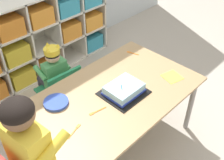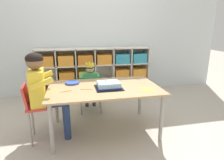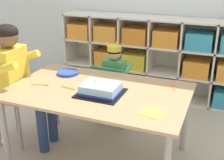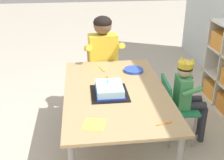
{
  "view_description": "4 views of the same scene",
  "coord_description": "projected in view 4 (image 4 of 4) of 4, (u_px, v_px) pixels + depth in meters",
  "views": [
    {
      "loc": [
        -1.17,
        -1.12,
        2.04
      ],
      "look_at": [
        -0.0,
        0.02,
        0.73
      ],
      "focal_mm": 43.79,
      "sensor_mm": 36.0,
      "label": 1
    },
    {
      "loc": [
        -0.37,
        -2.24,
        1.35
      ],
      "look_at": [
        0.1,
        -0.04,
        0.71
      ],
      "focal_mm": 30.16,
      "sensor_mm": 36.0,
      "label": 2
    },
    {
      "loc": [
        0.88,
        -1.91,
        1.52
      ],
      "look_at": [
        0.1,
        0.04,
        0.7
      ],
      "focal_mm": 47.52,
      "sensor_mm": 36.0,
      "label": 3
    },
    {
      "loc": [
        2.13,
        -0.28,
        1.71
      ],
      "look_at": [
        0.04,
        -0.03,
        0.74
      ],
      "focal_mm": 45.81,
      "sensor_mm": 36.0,
      "label": 4
    }
  ],
  "objects": [
    {
      "name": "paper_plate_stack",
      "position": [
        134.0,
        70.0,
        2.78
      ],
      "size": [
        0.19,
        0.19,
        0.02
      ],
      "primitive_type": "cylinder",
      "color": "blue",
      "rests_on": "activity_table"
    },
    {
      "name": "activity_table",
      "position": [
        115.0,
        97.0,
        2.43
      ],
      "size": [
        1.39,
        0.86,
        0.62
      ],
      "color": "tan",
      "rests_on": "ground"
    },
    {
      "name": "paper_napkin_square",
      "position": [
        94.0,
        125.0,
        1.94
      ],
      "size": [
        0.18,
        0.18,
        0.0
      ],
      "primitive_type": "cube",
      "rotation": [
        0.0,
        0.0,
        -0.26
      ],
      "color": "#F4DB4C",
      "rests_on": "activity_table"
    },
    {
      "name": "ground",
      "position": [
        115.0,
        149.0,
        2.66
      ],
      "size": [
        16.0,
        16.0,
        0.0
      ],
      "primitive_type": "plane",
      "color": "#BCB2A3"
    },
    {
      "name": "birthday_cake_on_tray",
      "position": [
        109.0,
        90.0,
        2.34
      ],
      "size": [
        0.33,
        0.3,
        0.12
      ],
      "color": "black",
      "rests_on": "activity_table"
    },
    {
      "name": "fork_scattered_mid_table",
      "position": [
        102.0,
        70.0,
        2.81
      ],
      "size": [
        0.14,
        0.06,
        0.0
      ],
      "rotation": [
        0.0,
        0.0,
        3.44
      ],
      "color": "orange",
      "rests_on": "activity_table"
    },
    {
      "name": "fork_at_table_front_edge",
      "position": [
        165.0,
        123.0,
        1.95
      ],
      "size": [
        0.05,
        0.12,
        0.0
      ],
      "rotation": [
        0.0,
        0.0,
        4.99
      ],
      "color": "orange",
      "rests_on": "activity_table"
    },
    {
      "name": "fork_beside_plate_stack",
      "position": [
        107.0,
        79.0,
        2.61
      ],
      "size": [
        0.14,
        0.04,
        0.0
      ],
      "rotation": [
        0.0,
        0.0,
        6.09
      ],
      "color": "orange",
      "rests_on": "activity_table"
    },
    {
      "name": "adult_helper_seated",
      "position": [
        104.0,
        55.0,
        3.03
      ],
      "size": [
        0.45,
        0.43,
        1.08
      ],
      "rotation": [
        0.0,
        0.0,
        1.66
      ],
      "color": "yellow",
      "rests_on": "ground"
    },
    {
      "name": "classroom_chair_adult_side",
      "position": [
        103.0,
        70.0,
        3.22
      ],
      "size": [
        0.33,
        0.36,
        0.71
      ],
      "rotation": [
        0.0,
        0.0,
        1.66
      ],
      "color": "red",
      "rests_on": "ground"
    },
    {
      "name": "classroom_chair_blue",
      "position": [
        175.0,
        104.0,
        2.67
      ],
      "size": [
        0.38,
        0.33,
        0.63
      ],
      "rotation": [
        0.0,
        0.0,
        3.08
      ],
      "color": "#238451",
      "rests_on": "ground"
    },
    {
      "name": "child_with_crown",
      "position": [
        187.0,
        90.0,
        2.62
      ],
      "size": [
        0.3,
        0.31,
        0.84
      ],
      "rotation": [
        0.0,
        0.0,
        3.08
      ],
      "color": "#4C9E5B",
      "rests_on": "ground"
    }
  ]
}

